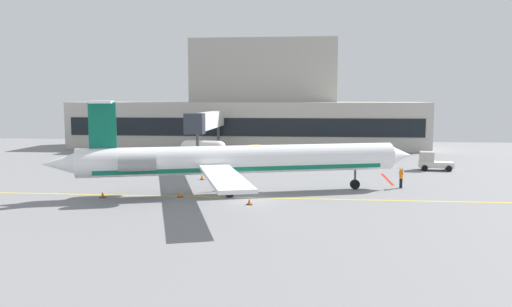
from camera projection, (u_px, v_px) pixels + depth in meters
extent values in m
cube|color=slate|center=(249.00, 200.00, 43.66)|extent=(120.00, 120.00, 0.10)
cube|color=yellow|center=(250.00, 198.00, 44.54)|extent=(108.00, 0.24, 0.01)
cube|color=red|center=(387.00, 179.00, 54.58)|extent=(0.30, 8.00, 0.01)
cube|color=#B7B2A8|center=(247.00, 125.00, 89.10)|extent=(60.59, 11.62, 7.86)
cube|color=#A8A49A|center=(264.00, 71.00, 90.67)|extent=(25.43, 8.13, 10.95)
cube|color=black|center=(242.00, 127.00, 83.31)|extent=(58.17, 0.12, 2.97)
cube|color=silver|center=(209.00, 120.00, 74.75)|extent=(1.40, 17.85, 2.40)
cube|color=#2D333D|center=(195.00, 124.00, 65.03)|extent=(2.40, 2.00, 2.64)
cylinder|color=#4C4C51|center=(218.00, 139.00, 82.45)|extent=(0.44, 0.44, 4.16)
cylinder|color=#4C4C51|center=(198.00, 148.00, 67.07)|extent=(0.44, 0.44, 4.16)
cylinder|color=white|center=(242.00, 159.00, 46.21)|extent=(28.13, 11.04, 2.53)
cube|color=#0C664C|center=(242.00, 167.00, 46.28)|extent=(25.32, 9.94, 0.46)
cone|color=white|center=(398.00, 155.00, 49.27)|extent=(3.40, 3.20, 2.48)
cone|color=white|center=(61.00, 164.00, 43.10)|extent=(3.79, 3.04, 2.15)
cube|color=white|center=(203.00, 155.00, 53.07)|extent=(6.24, 12.80, 0.28)
cube|color=white|center=(224.00, 177.00, 38.33)|extent=(6.24, 12.80, 0.28)
cylinder|color=gray|center=(138.00, 157.00, 46.29)|extent=(3.32, 2.24, 1.39)
cylinder|color=gray|center=(137.00, 163.00, 42.40)|extent=(3.32, 2.24, 1.39)
cube|color=#0C664C|center=(102.00, 125.00, 43.43)|extent=(2.25, 0.91, 3.91)
cube|color=white|center=(102.00, 102.00, 43.22)|extent=(2.91, 4.40, 0.20)
cylinder|color=#3F3F44|center=(355.00, 175.00, 48.59)|extent=(0.20, 0.20, 1.40)
cylinder|color=black|center=(355.00, 184.00, 48.69)|extent=(0.96, 0.60, 0.90)
cylinder|color=#3F3F44|center=(224.00, 176.00, 47.71)|extent=(0.20, 0.20, 1.40)
cylinder|color=black|center=(224.00, 186.00, 47.81)|extent=(0.96, 0.60, 0.90)
cylinder|color=#3F3F44|center=(229.00, 182.00, 44.51)|extent=(0.20, 0.20, 1.40)
cylinder|color=black|center=(229.00, 192.00, 44.61)|extent=(0.96, 0.60, 0.90)
cube|color=#1E4CB2|center=(329.00, 162.00, 63.63)|extent=(3.62, 2.72, 0.66)
cube|color=#1A4197|center=(336.00, 155.00, 63.77)|extent=(1.74, 1.89, 0.98)
cylinder|color=black|center=(335.00, 164.00, 64.77)|extent=(0.75, 0.50, 0.70)
cylinder|color=black|center=(340.00, 165.00, 63.13)|extent=(0.75, 0.50, 0.70)
cylinder|color=black|center=(318.00, 164.00, 64.21)|extent=(0.75, 0.50, 0.70)
cylinder|color=black|center=(323.00, 166.00, 62.57)|extent=(0.75, 0.50, 0.70)
cube|color=silver|center=(436.00, 165.00, 61.23)|extent=(4.08, 2.18, 0.66)
cube|color=#B8B1A9|center=(427.00, 157.00, 61.36)|extent=(1.73, 1.75, 1.20)
cylinder|color=black|center=(425.00, 168.00, 60.70)|extent=(0.73, 0.36, 0.70)
cylinder|color=black|center=(423.00, 166.00, 62.41)|extent=(0.73, 0.36, 0.70)
cylinder|color=black|center=(449.00, 169.00, 60.12)|extent=(0.73, 0.36, 0.70)
cylinder|color=black|center=(447.00, 167.00, 61.83)|extent=(0.73, 0.36, 0.70)
cube|color=#E5B20C|center=(263.00, 155.00, 72.88)|extent=(4.27, 3.70, 0.47)
cube|color=#C3970A|center=(256.00, 149.00, 72.22)|extent=(2.17, 2.12, 1.18)
cylinder|color=black|center=(257.00, 157.00, 71.51)|extent=(0.73, 0.64, 0.70)
cylinder|color=black|center=(251.00, 156.00, 72.87)|extent=(0.73, 0.64, 0.70)
cylinder|color=black|center=(274.00, 156.00, 72.95)|extent=(0.73, 0.64, 0.70)
cylinder|color=black|center=(268.00, 155.00, 74.31)|extent=(0.73, 0.64, 0.70)
cylinder|color=white|center=(203.00, 147.00, 75.75)|extent=(5.35, 2.78, 1.99)
sphere|color=white|center=(219.00, 148.00, 75.09)|extent=(1.95, 1.95, 1.95)
sphere|color=white|center=(187.00, 147.00, 76.40)|extent=(1.95, 1.95, 1.95)
cube|color=#59595B|center=(193.00, 155.00, 76.03)|extent=(0.60, 1.79, 0.35)
cube|color=#59595B|center=(213.00, 155.00, 75.72)|extent=(0.60, 1.79, 0.35)
cylinder|color=#191E33|center=(400.00, 183.00, 49.30)|extent=(0.18, 0.18, 0.92)
cylinder|color=#191E33|center=(401.00, 183.00, 49.11)|extent=(0.18, 0.18, 0.92)
cylinder|color=orange|center=(401.00, 175.00, 49.12)|extent=(0.34, 0.34, 0.63)
sphere|color=tan|center=(401.00, 171.00, 49.07)|extent=(0.24, 0.24, 0.24)
cylinder|color=orange|center=(400.00, 171.00, 49.29)|extent=(0.23, 0.39, 0.50)
cylinder|color=#F2590C|center=(400.00, 169.00, 49.26)|extent=(0.06, 0.06, 0.28)
cylinder|color=orange|center=(403.00, 172.00, 48.87)|extent=(0.23, 0.39, 0.50)
cylinder|color=#F2590C|center=(403.00, 169.00, 48.85)|extent=(0.06, 0.06, 0.28)
cone|color=orange|center=(249.00, 201.00, 41.60)|extent=(0.36, 0.36, 0.55)
cube|color=black|center=(249.00, 204.00, 41.62)|extent=(0.47, 0.47, 0.04)
cone|color=orange|center=(103.00, 195.00, 44.49)|extent=(0.36, 0.36, 0.55)
cube|color=black|center=(103.00, 197.00, 44.52)|extent=(0.47, 0.47, 0.04)
cone|color=orange|center=(180.00, 194.00, 44.82)|extent=(0.36, 0.36, 0.55)
cube|color=black|center=(180.00, 197.00, 44.85)|extent=(0.47, 0.47, 0.04)
cone|color=orange|center=(202.00, 177.00, 54.23)|extent=(0.36, 0.36, 0.55)
cube|color=black|center=(202.00, 179.00, 54.26)|extent=(0.47, 0.47, 0.04)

